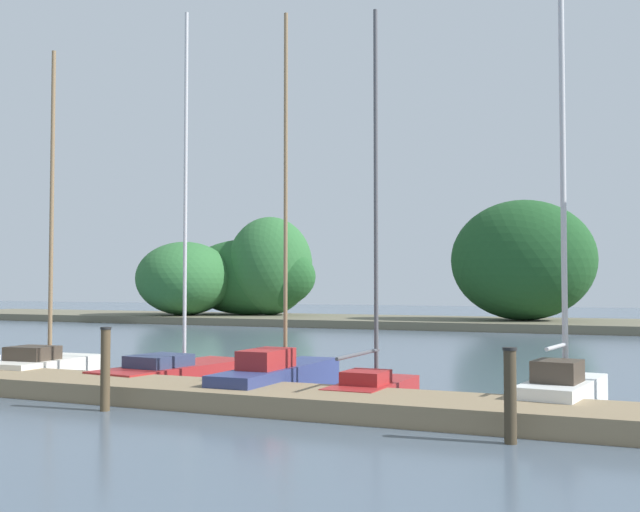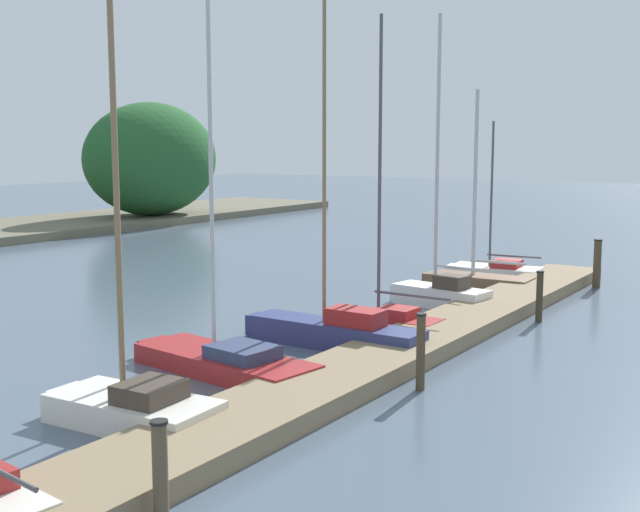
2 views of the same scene
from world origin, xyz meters
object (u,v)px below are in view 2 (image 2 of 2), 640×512
at_px(sailboat_6, 383,316).
at_px(sailboat_7, 439,289).
at_px(mooring_piling_1, 160,472).
at_px(mooring_piling_3, 539,296).
at_px(sailboat_5, 331,329).
at_px(sailboat_9, 493,270).
at_px(sailboat_3, 130,401).
at_px(sailboat_8, 476,277).
at_px(mooring_piling_2, 421,352).
at_px(sailboat_4, 221,357).
at_px(mooring_piling_4, 597,263).

height_order(sailboat_6, sailboat_7, sailboat_7).
bearing_deg(mooring_piling_1, mooring_piling_3, -0.80).
xyz_separation_m(sailboat_5, sailboat_9, (10.85, 0.46, -0.13)).
relative_size(sailboat_6, mooring_piling_1, 5.83).
bearing_deg(sailboat_5, sailboat_6, -95.00).
relative_size(sailboat_3, sailboat_8, 1.27).
bearing_deg(sailboat_6, sailboat_5, 85.65).
bearing_deg(mooring_piling_2, mooring_piling_1, 177.99).
xyz_separation_m(sailboat_3, mooring_piling_2, (4.21, -3.05, 0.33)).
bearing_deg(sailboat_7, mooring_piling_2, 120.58).
xyz_separation_m(sailboat_8, mooring_piling_2, (-10.51, -3.27, 0.38)).
bearing_deg(mooring_piling_1, sailboat_6, 14.47).
bearing_deg(sailboat_4, sailboat_3, 111.08).
xyz_separation_m(sailboat_6, sailboat_9, (8.83, 0.65, -0.09)).
bearing_deg(mooring_piling_1, sailboat_8, 10.19).
height_order(sailboat_4, sailboat_6, sailboat_4).
relative_size(mooring_piling_3, mooring_piling_4, 0.85).
distance_m(mooring_piling_1, mooring_piling_3, 13.23).
xyz_separation_m(sailboat_9, mooring_piling_1, (-19.11, -3.30, 0.38)).
bearing_deg(mooring_piling_2, sailboat_4, 105.96).
relative_size(sailboat_5, mooring_piling_2, 5.40).
height_order(mooring_piling_2, mooring_piling_4, mooring_piling_4).
distance_m(mooring_piling_2, mooring_piling_3, 6.79).
bearing_deg(sailboat_9, sailboat_4, 83.68).
bearing_deg(sailboat_6, sailboat_4, 80.47).
xyz_separation_m(sailboat_6, mooring_piling_4, (8.68, -2.76, 0.41)).
xyz_separation_m(sailboat_3, sailboat_9, (16.89, 0.47, -0.13)).
bearing_deg(sailboat_3, sailboat_5, -92.82).
bearing_deg(sailboat_4, mooring_piling_4, -97.35).
distance_m(sailboat_6, mooring_piling_3, 4.10).
xyz_separation_m(mooring_piling_2, mooring_piling_3, (6.79, 0.04, -0.06)).
xyz_separation_m(sailboat_7, mooring_piling_4, (5.32, -2.87, 0.29)).
height_order(sailboat_6, mooring_piling_4, sailboat_6).
xyz_separation_m(sailboat_7, sailboat_8, (3.31, 0.29, -0.14)).
relative_size(sailboat_5, mooring_piling_4, 5.07).
relative_size(sailboat_5, sailboat_8, 1.27).
bearing_deg(mooring_piling_3, sailboat_5, 148.66).
height_order(sailboat_7, sailboat_8, sailboat_7).
xyz_separation_m(sailboat_5, mooring_piling_1, (-8.26, -2.84, 0.24)).
xyz_separation_m(sailboat_7, mooring_piling_3, (-0.41, -2.94, 0.18)).
bearing_deg(mooring_piling_1, mooring_piling_4, -0.33).
relative_size(sailboat_4, sailboat_5, 1.09).
height_order(sailboat_6, sailboat_9, sailboat_6).
height_order(sailboat_4, mooring_piling_1, sailboat_4).
relative_size(sailboat_7, mooring_piling_4, 5.16).
xyz_separation_m(sailboat_6, mooring_piling_3, (2.95, -2.84, 0.30)).
distance_m(sailboat_8, mooring_piling_2, 11.01).
distance_m(sailboat_6, mooring_piling_2, 4.81).
bearing_deg(sailboat_8, sailboat_4, 85.57).
distance_m(sailboat_8, mooring_piling_3, 4.93).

